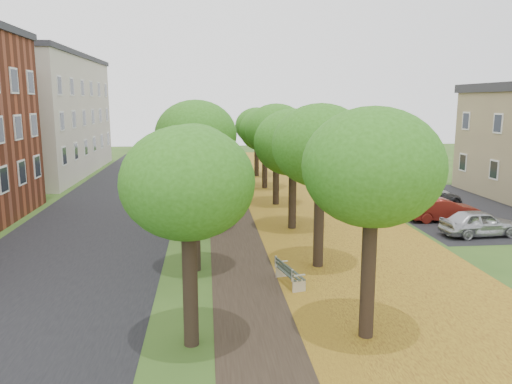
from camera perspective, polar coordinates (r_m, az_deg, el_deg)
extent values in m
plane|color=#2D4C19|center=(14.20, 1.94, -16.60)|extent=(120.00, 120.00, 0.00)
cube|color=black|center=(28.86, -17.15, -2.96)|extent=(8.00, 70.00, 0.01)
cube|color=black|center=(28.33, -2.10, -2.74)|extent=(3.20, 70.00, 0.01)
cube|color=#B18D20|center=(29.06, 7.79, -2.49)|extent=(7.50, 70.00, 0.01)
cube|color=black|center=(32.97, 21.90, -1.62)|extent=(9.00, 16.00, 0.01)
cylinder|color=black|center=(13.42, -7.53, -10.57)|extent=(0.40, 0.40, 3.32)
ellipsoid|color=#2A6214|center=(12.69, -7.83, 1.49)|extent=(3.62, 3.62, 3.08)
cylinder|color=black|center=(19.15, -7.00, -4.14)|extent=(0.40, 0.40, 3.32)
ellipsoid|color=#2A6214|center=(18.64, -7.19, 4.33)|extent=(3.62, 3.62, 3.08)
cylinder|color=black|center=(25.00, -6.72, -0.70)|extent=(0.40, 0.40, 3.32)
ellipsoid|color=#2A6214|center=(24.61, -6.86, 5.80)|extent=(3.62, 3.62, 3.08)
cylinder|color=black|center=(30.91, -6.55, 1.44)|extent=(0.40, 0.40, 3.32)
ellipsoid|color=#2A6214|center=(30.60, -6.66, 6.69)|extent=(3.62, 3.62, 3.08)
cylinder|color=black|center=(36.85, -6.43, 2.88)|extent=(0.40, 0.40, 3.32)
ellipsoid|color=#2A6214|center=(36.59, -6.53, 7.30)|extent=(3.62, 3.62, 3.08)
cylinder|color=black|center=(42.80, -6.35, 3.93)|extent=(0.40, 0.40, 3.32)
ellipsoid|color=#2A6214|center=(42.58, -6.43, 7.73)|extent=(3.62, 3.62, 3.08)
cylinder|color=black|center=(14.09, 12.67, -9.70)|extent=(0.40, 0.40, 3.32)
ellipsoid|color=#2A6214|center=(13.40, 13.15, 1.78)|extent=(3.62, 3.62, 3.08)
cylinder|color=black|center=(19.62, 7.18, -3.79)|extent=(0.40, 0.40, 3.32)
ellipsoid|color=#2A6214|center=(19.13, 7.38, 4.48)|extent=(3.62, 3.62, 3.08)
cylinder|color=black|center=(25.37, 4.18, -0.49)|extent=(0.40, 0.40, 3.32)
ellipsoid|color=#2A6214|center=(24.99, 4.27, 5.91)|extent=(3.62, 3.62, 3.08)
cylinder|color=black|center=(31.21, 2.30, 1.58)|extent=(0.40, 0.40, 3.32)
ellipsoid|color=#2A6214|center=(30.90, 2.34, 6.79)|extent=(3.62, 3.62, 3.08)
cylinder|color=black|center=(37.10, 1.01, 3.00)|extent=(0.40, 0.40, 3.32)
ellipsoid|color=#2A6214|center=(36.84, 1.02, 7.38)|extent=(3.62, 3.62, 3.08)
cylinder|color=black|center=(43.02, 0.07, 4.03)|extent=(0.40, 0.40, 3.32)
ellipsoid|color=#2A6214|center=(42.80, 0.07, 7.80)|extent=(3.62, 3.62, 3.08)
cube|color=beige|center=(48.05, -24.51, 7.76)|extent=(10.00, 20.00, 10.00)
cube|color=#2D2D33|center=(48.17, -24.98, 13.94)|extent=(10.30, 20.30, 0.40)
cube|color=#2D3830|center=(17.96, 3.93, -9.19)|extent=(0.82, 1.77, 0.04)
cube|color=#2D3830|center=(17.78, 3.20, -8.51)|extent=(0.43, 1.68, 0.25)
cube|color=silver|center=(17.36, 4.94, -10.67)|extent=(0.48, 0.16, 0.43)
cube|color=silver|center=(18.71, 2.98, -9.06)|extent=(0.48, 0.16, 0.43)
cube|color=silver|center=(17.22, 4.96, -9.47)|extent=(0.43, 0.15, 0.04)
cube|color=silver|center=(18.58, 3.00, -7.94)|extent=(0.43, 0.15, 0.04)
imported|color=#AFB0B4|center=(26.38, 24.20, -3.23)|extent=(3.87, 1.79, 1.28)
imported|color=maroon|center=(28.86, 20.57, -1.90)|extent=(3.82, 1.39, 1.25)
imported|color=#313136|center=(32.36, 18.94, -0.50)|extent=(4.54, 2.15, 1.28)
imported|color=silver|center=(32.72, 17.25, -0.10)|extent=(5.77, 3.53, 1.49)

